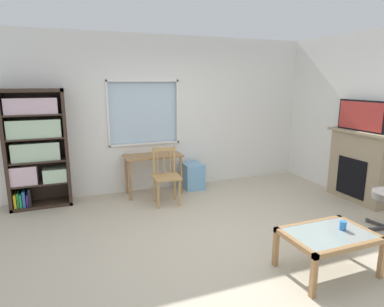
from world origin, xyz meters
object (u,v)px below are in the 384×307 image
desk_under_window (153,161)px  tv (361,116)px  fireplace (356,166)px  coffee_table (328,239)px  bookshelf (35,146)px  wooden_chair (166,176)px  plastic_drawer_unit (193,176)px  sippy_cup (343,225)px

desk_under_window → tv: tv is taller
fireplace → coffee_table: size_ratio=1.30×
bookshelf → coffee_table: bookshelf is taller
bookshelf → desk_under_window: size_ratio=1.86×
coffee_table → wooden_chair: bearing=111.3°
coffee_table → plastic_drawer_unit: bearing=95.5°
bookshelf → fireplace: 5.11m
fireplace → tv: size_ratio=1.35×
wooden_chair → desk_under_window: bearing=98.2°
coffee_table → desk_under_window: bearing=109.1°
bookshelf → coffee_table: size_ratio=2.03×
desk_under_window → tv: size_ratio=1.14×
tv → plastic_drawer_unit: bearing=144.7°
wooden_chair → sippy_cup: (1.16, -2.49, 0.02)m
plastic_drawer_unit → coffee_table: bearing=-84.5°
desk_under_window → plastic_drawer_unit: bearing=3.8°
bookshelf → desk_under_window: (1.82, -0.11, -0.38)m
wooden_chair → coffee_table: (0.97, -2.50, -0.09)m
sippy_cup → wooden_chair: bearing=114.9°
wooden_chair → fireplace: size_ratio=0.77×
sippy_cup → plastic_drawer_unit: bearing=98.9°
wooden_chair → coffee_table: wooden_chair is taller
tv → coffee_table: size_ratio=0.96×
bookshelf → tv: 5.09m
desk_under_window → sippy_cup: desk_under_window is taller
fireplace → tv: tv is taller
bookshelf → sippy_cup: (3.05, -3.11, -0.49)m
desk_under_window → wooden_chair: bearing=-81.8°
wooden_chair → coffee_table: bearing=-68.7°
coffee_table → sippy_cup: bearing=2.4°
bookshelf → tv: bearing=-18.8°
plastic_drawer_unit → coffee_table: plastic_drawer_unit is taller
wooden_chair → fireplace: bearing=-19.2°
fireplace → desk_under_window: bearing=153.0°
tv → coffee_table: tv is taller
bookshelf → plastic_drawer_unit: (2.57, -0.06, -0.73)m
bookshelf → wooden_chair: size_ratio=2.04×
bookshelf → coffee_table: bearing=-47.4°
wooden_chair → sippy_cup: 2.75m
wooden_chair → sippy_cup: wooden_chair is taller
fireplace → tv: bearing=180.0°
bookshelf → tv: (4.80, -1.64, 0.44)m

